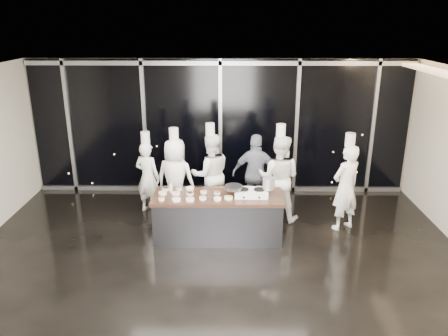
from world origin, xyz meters
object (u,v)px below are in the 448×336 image
(stock_pot, at_px, (269,183))
(chef_side, at_px, (346,187))
(demo_counter, at_px, (218,217))
(chef_left, at_px, (176,178))
(chef_center, at_px, (211,174))
(guest, at_px, (256,174))
(stove, at_px, (251,193))
(chef_right, at_px, (279,177))
(chef_far_left, at_px, (148,176))
(frying_pan, at_px, (233,187))

(stock_pot, distance_m, chef_side, 1.66)
(demo_counter, distance_m, stock_pot, 1.18)
(chef_left, bearing_deg, chef_center, -146.93)
(chef_left, height_order, guest, chef_left)
(stove, bearing_deg, chef_side, 14.93)
(stove, height_order, chef_right, chef_right)
(stove, xyz_separation_m, stock_pot, (0.32, 0.01, 0.19))
(chef_far_left, height_order, chef_right, chef_right)
(chef_center, bearing_deg, stock_pot, 119.43)
(chef_far_left, bearing_deg, chef_side, -168.15)
(stove, xyz_separation_m, chef_right, (0.62, 0.94, -0.04))
(stock_pot, distance_m, guest, 1.26)
(frying_pan, relative_size, chef_side, 0.30)
(chef_left, distance_m, chef_right, 2.17)
(demo_counter, height_order, chef_center, chef_center)
(demo_counter, relative_size, chef_right, 1.19)
(chef_far_left, height_order, chef_left, chef_left)
(chef_right, bearing_deg, chef_side, 176.24)
(stock_pot, xyz_separation_m, chef_right, (0.30, 0.93, -0.23))
(stock_pot, xyz_separation_m, chef_center, (-1.13, 1.20, -0.25))
(frying_pan, bearing_deg, chef_side, 12.63)
(chef_far_left, bearing_deg, frying_pan, 168.47)
(stove, bearing_deg, chef_center, 124.49)
(chef_center, bearing_deg, guest, 167.37)
(chef_right, xyz_separation_m, chef_side, (1.28, -0.45, -0.02))
(stock_pot, height_order, chef_side, chef_side)
(chef_left, bearing_deg, chef_far_left, -5.00)
(stock_pot, relative_size, chef_right, 0.11)
(chef_right, bearing_deg, chef_left, 14.06)
(stove, xyz_separation_m, guest, (0.17, 1.23, -0.08))
(frying_pan, bearing_deg, chef_left, 141.20)
(demo_counter, xyz_separation_m, guest, (0.80, 1.22, 0.43))
(stove, bearing_deg, demo_counter, 179.77)
(stove, xyz_separation_m, frying_pan, (-0.34, 0.01, 0.10))
(chef_left, relative_size, guest, 1.11)
(chef_right, height_order, chef_side, chef_right)
(frying_pan, distance_m, chef_right, 1.34)
(chef_far_left, bearing_deg, chef_right, -163.95)
(chef_center, height_order, chef_side, chef_center)
(demo_counter, distance_m, chef_side, 2.61)
(demo_counter, distance_m, stove, 0.81)
(chef_right, bearing_deg, chef_far_left, 9.22)
(chef_right, bearing_deg, frying_pan, 59.80)
(chef_center, bearing_deg, chef_right, 155.22)
(chef_left, bearing_deg, demo_counter, 149.76)
(demo_counter, bearing_deg, chef_side, 10.64)
(chef_right, bearing_deg, stove, 72.20)
(demo_counter, height_order, frying_pan, frying_pan)
(guest, xyz_separation_m, chef_side, (1.73, -0.75, 0.02))
(chef_far_left, xyz_separation_m, guest, (2.35, -0.02, 0.07))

